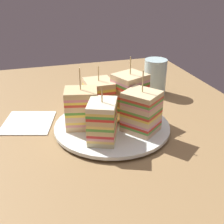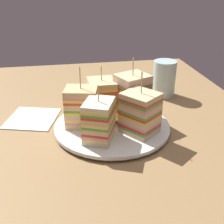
% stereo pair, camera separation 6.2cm
% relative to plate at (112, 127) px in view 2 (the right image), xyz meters
% --- Properties ---
extents(ground_plane, '(1.02, 0.71, 0.02)m').
position_rel_plate_xyz_m(ground_plane, '(0.00, 0.00, -0.02)').
color(ground_plane, olive).
extents(plate, '(0.25, 0.25, 0.01)m').
position_rel_plate_xyz_m(plate, '(0.00, 0.00, 0.00)').
color(plate, white).
rests_on(plate, ground_plane).
extents(sandwich_wedge_0, '(0.08, 0.08, 0.13)m').
position_rel_plate_xyz_m(sandwich_wedge_0, '(-0.04, 0.05, 0.05)').
color(sandwich_wedge_0, beige).
rests_on(sandwich_wedge_0, plate).
extents(sandwich_wedge_1, '(0.07, 0.06, 0.11)m').
position_rel_plate_xyz_m(sandwich_wedge_1, '(-0.06, -0.01, 0.04)').
color(sandwich_wedge_1, '#D7B58D').
rests_on(sandwich_wedge_1, plate).
extents(sandwich_wedge_2, '(0.07, 0.08, 0.13)m').
position_rel_plate_xyz_m(sandwich_wedge_2, '(-0.01, -0.06, 0.05)').
color(sandwich_wedge_2, beige).
rests_on(sandwich_wedge_2, plate).
extents(sandwich_wedge_3, '(0.08, 0.07, 0.11)m').
position_rel_plate_xyz_m(sandwich_wedge_3, '(0.05, -0.03, 0.04)').
color(sandwich_wedge_3, beige).
rests_on(sandwich_wedge_3, plate).
extents(sandwich_wedge_4, '(0.09, 0.09, 0.13)m').
position_rel_plate_xyz_m(sandwich_wedge_4, '(0.04, 0.05, 0.05)').
color(sandwich_wedge_4, beige).
rests_on(sandwich_wedge_4, plate).
extents(chip_pile, '(0.06, 0.07, 0.02)m').
position_rel_plate_xyz_m(chip_pile, '(-0.01, 0.01, 0.01)').
color(chip_pile, '#E1BE61').
rests_on(chip_pile, plate).
extents(spoon, '(0.09, 0.12, 0.01)m').
position_rel_plate_xyz_m(spoon, '(-0.15, -0.02, -0.00)').
color(spoon, silver).
rests_on(spoon, ground_plane).
extents(napkin, '(0.14, 0.14, 0.01)m').
position_rel_plate_xyz_m(napkin, '(-0.08, -0.17, -0.01)').
color(napkin, white).
rests_on(napkin, ground_plane).
extents(drinking_glass, '(0.06, 0.06, 0.10)m').
position_rel_plate_xyz_m(drinking_glass, '(-0.17, 0.17, 0.03)').
color(drinking_glass, silver).
rests_on(drinking_glass, ground_plane).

